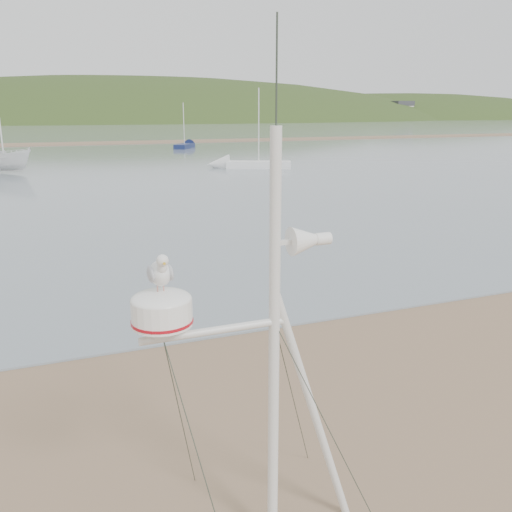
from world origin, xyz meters
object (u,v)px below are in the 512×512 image
object	(u,v)px
mast_rig	(269,437)
sailboat_blue_far	(188,145)
boat_white	(2,140)
sailboat_white_near	(238,164)

from	to	relation	value
mast_rig	sailboat_blue_far	world-z (taller)	sailboat_blue_far
mast_rig	sailboat_blue_far	bearing A→B (deg)	76.34
boat_white	sailboat_white_near	distance (m)	16.70
boat_white	sailboat_blue_far	distance (m)	28.10
mast_rig	sailboat_white_near	world-z (taller)	sailboat_white_near
mast_rig	boat_white	distance (m)	38.20
mast_rig	sailboat_blue_far	xyz separation A→B (m)	(14.31, 58.92, -0.92)
sailboat_white_near	sailboat_blue_far	distance (m)	24.12
boat_white	sailboat_white_near	bearing A→B (deg)	-63.10
boat_white	sailboat_blue_far	bearing A→B (deg)	-4.10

